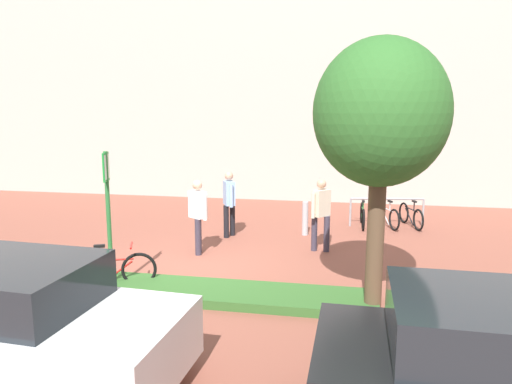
{
  "coord_description": "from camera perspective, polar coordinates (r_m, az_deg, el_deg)",
  "views": [
    {
      "loc": [
        3.11,
        -9.48,
        3.35
      ],
      "look_at": [
        0.99,
        1.77,
        1.35
      ],
      "focal_mm": 34.02,
      "sensor_mm": 36.0,
      "label": 1
    }
  ],
  "objects": [
    {
      "name": "planter_strip",
      "position": [
        9.05,
        -8.95,
        -11.37
      ],
      "size": [
        7.0,
        1.1,
        0.16
      ],
      "primitive_type": "cube",
      "color": "#336028",
      "rests_on": "ground"
    },
    {
      "name": "bike_rack_cluster",
      "position": [
        14.26,
        15.11,
        -2.57
      ],
      "size": [
        2.09,
        1.74,
        0.83
      ],
      "color": "#99999E",
      "rests_on": "ground"
    },
    {
      "name": "person_casual_tan",
      "position": [
        12.61,
        -3.17,
        -0.91
      ],
      "size": [
        0.39,
        0.55,
        1.72
      ],
      "color": "black",
      "rests_on": "ground"
    },
    {
      "name": "car_white_hatch",
      "position": [
        6.82,
        -27.27,
        -13.56
      ],
      "size": [
        4.4,
        2.24,
        1.54
      ],
      "color": "silver",
      "rests_on": "ground"
    },
    {
      "name": "parking_sign_post",
      "position": [
        9.13,
        -17.04,
        -1.04
      ],
      "size": [
        0.11,
        0.36,
        2.58
      ],
      "color": "#2D7238",
      "rests_on": "ground"
    },
    {
      "name": "bollard_steel",
      "position": [
        12.9,
        5.8,
        -3.11
      ],
      "size": [
        0.16,
        0.16,
        0.9
      ],
      "primitive_type": "cylinder",
      "color": "#ADADB2",
      "rests_on": "ground"
    },
    {
      "name": "tree_sidewalk",
      "position": [
        7.85,
        14.46,
        8.75
      ],
      "size": [
        2.11,
        2.11,
        4.43
      ],
      "color": "brown",
      "rests_on": "ground"
    },
    {
      "name": "person_shirt_white",
      "position": [
        11.19,
        -6.86,
        -2.35
      ],
      "size": [
        0.52,
        0.42,
        1.72
      ],
      "color": "#383342",
      "rests_on": "ground"
    },
    {
      "name": "bike_at_sign",
      "position": [
        9.55,
        -16.67,
        -8.82
      ],
      "size": [
        1.58,
        0.7,
        0.86
      ],
      "color": "black",
      "rests_on": "ground"
    },
    {
      "name": "ground_plane",
      "position": [
        10.52,
        -7.2,
        -8.71
      ],
      "size": [
        60.0,
        60.0,
        0.0
      ],
      "primitive_type": "plane",
      "color": "brown"
    },
    {
      "name": "person_shirt_blue",
      "position": [
        11.4,
        7.65,
        -2.15
      ],
      "size": [
        0.44,
        0.48,
        1.72
      ],
      "color": "#383342",
      "rests_on": "ground"
    },
    {
      "name": "building_facade",
      "position": [
        18.21,
        0.81,
        15.12
      ],
      "size": [
        28.0,
        1.2,
        10.0
      ],
      "primitive_type": "cube",
      "color": "#B2ADA3",
      "rests_on": "ground"
    }
  ]
}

